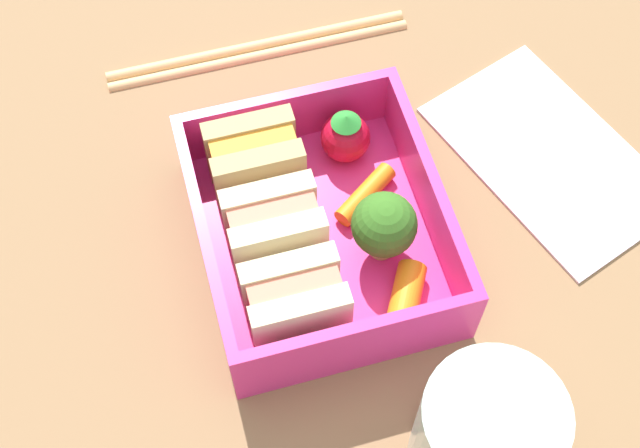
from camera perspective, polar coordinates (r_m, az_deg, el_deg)
The scene contains 13 objects.
ground_plane at distance 51.65cm, azimuth 0.00°, elevation -2.00°, with size 120.00×120.00×2.00cm, color #8B6745.
bento_tray at distance 50.24cm, azimuth 0.00°, elevation -1.17°, with size 15.06×13.08×1.20cm, color #E92F89.
bento_rim at distance 48.02cm, azimuth 0.00°, elevation 0.25°, with size 15.06×13.08×3.85cm.
sandwich_left at distance 45.56cm, azimuth -1.60°, elevation -4.99°, with size 3.56×5.07×4.41cm.
sandwich_center_left at distance 47.51cm, azimuth -2.95°, elevation -0.30°, with size 3.56×5.07×4.41cm.
sandwich_center at distance 49.78cm, azimuth -4.18°, elevation 4.00°, with size 3.56×5.07×4.41cm.
carrot_stick_left at distance 47.37cm, azimuth 5.50°, elevation -4.80°, with size 1.59×1.59×3.96cm, color orange.
broccoli_floret at distance 47.11cm, azimuth 4.12°, elevation -0.13°, with size 3.55×3.55×4.58cm.
carrot_stick_far_left at distance 50.51cm, azimuth 2.91°, elevation 1.91°, with size 1.12×1.12×4.24cm, color orange.
strawberry_far_left at distance 51.41cm, azimuth 1.64°, elevation 5.64°, with size 2.89×2.89×3.49cm.
chopstick_pair at distance 58.71cm, azimuth -4.04°, elevation 11.19°, with size 1.63×19.75×0.70cm.
drinking_glass at distance 43.55cm, azimuth 10.48°, elevation -13.31°, with size 6.64×6.64×7.35cm, color silver.
folded_napkin at distance 55.51cm, azimuth 14.50°, elevation 4.31°, with size 14.61×8.90×0.40cm, color silver.
Camera 1 is at (-22.76, 6.29, 44.94)cm, focal length 50.00 mm.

